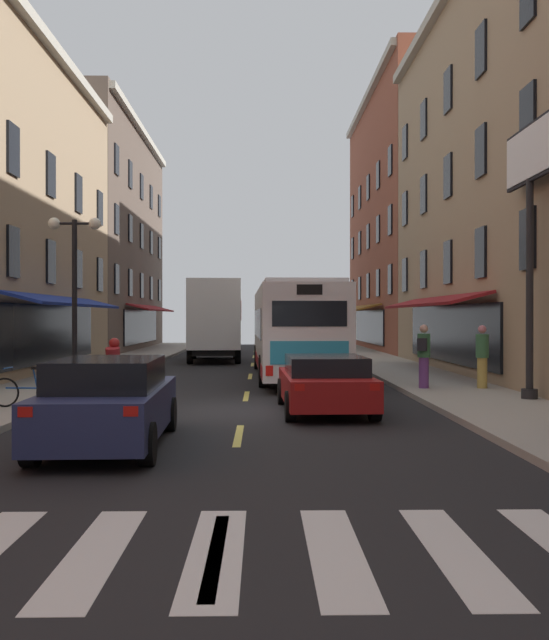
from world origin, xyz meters
name	(u,v)px	position (x,y,z in m)	size (l,w,h in m)	color
ground_plane	(244,413)	(0.00, 0.00, -0.05)	(34.80, 80.00, 0.10)	black
lane_centre_dashes	(243,412)	(0.00, -0.25, 0.00)	(0.14, 73.90, 0.01)	#DBCC4C
crosswalk_near	(216,552)	(0.00, -10.00, 0.00)	(7.10, 2.80, 0.01)	silver
sidewalk_right	(497,407)	(5.90, 0.00, 0.07)	(3.00, 80.00, 0.14)	#A39E93
billboard_sign	(530,189)	(7.05, 1.04, 5.34)	(0.40, 3.03, 6.78)	black
transit_bus	(293,329)	(1.55, 9.11, 1.72)	(2.90, 12.40, 3.27)	silver
box_truck	(214,321)	(-1.89, 18.28, 1.97)	(2.78, 7.24, 3.89)	black
sedan_near	(325,383)	(1.85, -0.36, 0.67)	(2.07, 4.43, 1.28)	maroon
sedan_mid	(220,341)	(-2.12, 26.62, 0.71)	(2.01, 4.43, 1.39)	black
sedan_far	(109,402)	(-2.11, -4.64, 0.75)	(1.99, 4.65, 1.48)	navy
motorcycle_rider	(114,377)	(-3.13, 0.76, 0.71)	(0.62, 2.07, 1.66)	black
bicycle_near	(28,391)	(-4.81, -0.45, 0.50)	(1.71, 0.48, 0.91)	black
pedestrian_near	(424,354)	(5.03, 3.71, 1.10)	(0.43, 0.53, 1.81)	#66387F
pedestrian_mid	(482,356)	(6.69, 3.68, 1.07)	(0.36, 0.36, 1.79)	#B29947
street_lamp_twin	(75,295)	(-4.65, 2.93, 2.77)	(1.42, 0.32, 4.71)	black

